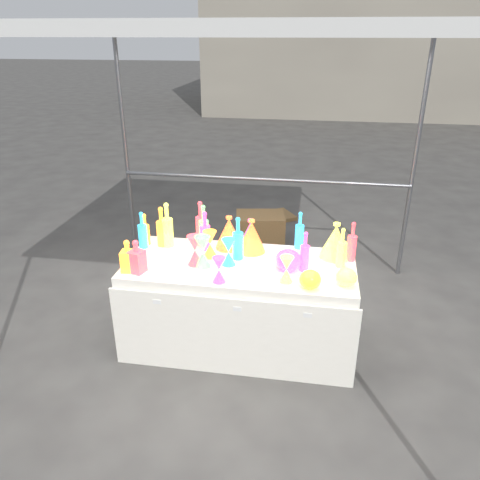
% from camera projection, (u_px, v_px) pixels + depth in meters
% --- Properties ---
extents(ground, '(80.00, 80.00, 0.00)m').
position_uv_depth(ground, '(240.00, 342.00, 3.98)').
color(ground, '#5D5B56').
rests_on(ground, ground).
extents(canopy_tent, '(3.15, 3.15, 2.46)m').
position_uv_depth(canopy_tent, '(240.00, 37.00, 3.02)').
color(canopy_tent, gray).
rests_on(canopy_tent, ground).
extents(display_table, '(1.84, 0.83, 0.75)m').
position_uv_depth(display_table, '(240.00, 305.00, 3.82)').
color(display_table, white).
rests_on(display_table, ground).
extents(background_building, '(14.00, 6.00, 6.00)m').
position_uv_depth(background_building, '(436.00, 11.00, 14.77)').
color(background_building, '#A69D8A').
rests_on(background_building, ground).
extents(cardboard_box_closed, '(0.63, 0.51, 0.42)m').
position_uv_depth(cardboard_box_closed, '(260.00, 231.00, 5.66)').
color(cardboard_box_closed, olive).
rests_on(cardboard_box_closed, ground).
extents(cardboard_box_flat, '(0.73, 0.68, 0.05)m').
position_uv_depth(cardboard_box_flat, '(272.00, 217.00, 6.59)').
color(cardboard_box_flat, olive).
rests_on(cardboard_box_flat, ground).
extents(bottle_0, '(0.07, 0.07, 0.28)m').
position_uv_depth(bottle_0, '(145.00, 229.00, 3.95)').
color(bottle_0, red).
rests_on(bottle_0, display_table).
extents(bottle_1, '(0.09, 0.09, 0.32)m').
position_uv_depth(bottle_1, '(142.00, 230.00, 3.88)').
color(bottle_1, green).
rests_on(bottle_1, display_table).
extents(bottle_2, '(0.09, 0.09, 0.39)m').
position_uv_depth(bottle_2, '(201.00, 223.00, 3.93)').
color(bottle_2, orange).
rests_on(bottle_2, display_table).
extents(bottle_3, '(0.10, 0.10, 0.34)m').
position_uv_depth(bottle_3, '(205.00, 231.00, 3.85)').
color(bottle_3, blue).
rests_on(bottle_3, display_table).
extents(bottle_4, '(0.10, 0.10, 0.39)m').
position_uv_depth(bottle_4, '(167.00, 225.00, 3.89)').
color(bottle_4, '#156A83').
rests_on(bottle_4, display_table).
extents(bottle_5, '(0.09, 0.09, 0.38)m').
position_uv_depth(bottle_5, '(204.00, 226.00, 3.87)').
color(bottle_5, '#B624A8').
rests_on(bottle_5, display_table).
extents(bottle_6, '(0.10, 0.10, 0.35)m').
position_uv_depth(bottle_6, '(162.00, 226.00, 3.91)').
color(bottle_6, red).
rests_on(bottle_6, display_table).
extents(bottle_7, '(0.11, 0.11, 0.36)m').
position_uv_depth(bottle_7, '(238.00, 238.00, 3.68)').
color(bottle_7, green).
rests_on(bottle_7, display_table).
extents(decanter_0, '(0.11, 0.11, 0.26)m').
position_uv_depth(decanter_0, '(128.00, 256.00, 3.51)').
color(decanter_0, red).
rests_on(decanter_0, display_table).
extents(decanter_1, '(0.13, 0.13, 0.26)m').
position_uv_depth(decanter_1, '(137.00, 256.00, 3.49)').
color(decanter_1, orange).
rests_on(decanter_1, display_table).
extents(hourglass_0, '(0.15, 0.15, 0.24)m').
position_uv_depth(hourglass_0, '(195.00, 250.00, 3.61)').
color(hourglass_0, orange).
rests_on(hourglass_0, display_table).
extents(hourglass_1, '(0.11, 0.11, 0.20)m').
position_uv_depth(hourglass_1, '(219.00, 270.00, 3.37)').
color(hourglass_1, blue).
rests_on(hourglass_1, display_table).
extents(hourglass_2, '(0.12, 0.12, 0.20)m').
position_uv_depth(hourglass_2, '(286.00, 269.00, 3.37)').
color(hourglass_2, '#156A83').
rests_on(hourglass_2, display_table).
extents(hourglass_3, '(0.13, 0.13, 0.25)m').
position_uv_depth(hourglass_3, '(203.00, 252.00, 3.58)').
color(hourglass_3, '#B624A8').
rests_on(hourglass_3, display_table).
extents(hourglass_4, '(0.14, 0.14, 0.22)m').
position_uv_depth(hourglass_4, '(210.00, 244.00, 3.74)').
color(hourglass_4, red).
rests_on(hourglass_4, display_table).
extents(hourglass_5, '(0.14, 0.14, 0.22)m').
position_uv_depth(hourglass_5, '(229.00, 252.00, 3.61)').
color(hourglass_5, green).
rests_on(hourglass_5, display_table).
extents(globe_0, '(0.16, 0.16, 0.12)m').
position_uv_depth(globe_0, '(310.00, 280.00, 3.30)').
color(globe_0, red).
rests_on(globe_0, display_table).
extents(globe_1, '(0.17, 0.17, 0.12)m').
position_uv_depth(globe_1, '(346.00, 278.00, 3.33)').
color(globe_1, '#156A83').
rests_on(globe_1, display_table).
extents(globe_2, '(0.21, 0.21, 0.13)m').
position_uv_depth(globe_2, '(286.00, 260.00, 3.58)').
color(globe_2, orange).
rests_on(globe_2, display_table).
extents(globe_3, '(0.22, 0.22, 0.15)m').
position_uv_depth(globe_3, '(289.00, 261.00, 3.53)').
color(globe_3, blue).
rests_on(globe_3, display_table).
extents(lampshade_0, '(0.31, 0.31, 0.28)m').
position_uv_depth(lampshade_0, '(251.00, 236.00, 3.82)').
color(lampshade_0, yellow).
rests_on(lampshade_0, display_table).
extents(lampshade_1, '(0.31, 0.31, 0.28)m').
position_uv_depth(lampshade_1, '(229.00, 232.00, 3.89)').
color(lampshade_1, yellow).
rests_on(lampshade_1, display_table).
extents(lampshade_2, '(0.25, 0.25, 0.26)m').
position_uv_depth(lampshade_2, '(251.00, 234.00, 3.87)').
color(lampshade_2, blue).
rests_on(lampshade_2, display_table).
extents(lampshade_3, '(0.28, 0.28, 0.29)m').
position_uv_depth(lampshade_3, '(336.00, 240.00, 3.72)').
color(lampshade_3, '#156A83').
rests_on(lampshade_3, display_table).
extents(bottle_8, '(0.09, 0.09, 0.32)m').
position_uv_depth(bottle_8, '(300.00, 230.00, 3.87)').
color(bottle_8, green).
rests_on(bottle_8, display_table).
extents(bottle_9, '(0.08, 0.08, 0.33)m').
position_uv_depth(bottle_9, '(352.00, 241.00, 3.66)').
color(bottle_9, orange).
rests_on(bottle_9, display_table).
extents(bottle_10, '(0.09, 0.09, 0.32)m').
position_uv_depth(bottle_10, '(305.00, 251.00, 3.51)').
color(bottle_10, blue).
rests_on(bottle_10, display_table).
extents(bottle_11, '(0.08, 0.08, 0.32)m').
position_uv_depth(bottle_11, '(342.00, 248.00, 3.56)').
color(bottle_11, '#156A83').
rests_on(bottle_11, display_table).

